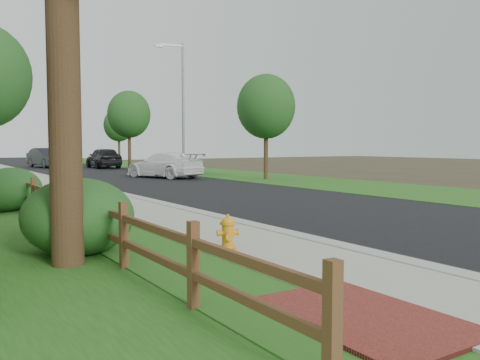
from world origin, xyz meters
TOP-DOWN VIEW (x-y plane):
  - ground at (0.00, 0.00)m, footprint 120.00×120.00m
  - road at (4.60, 35.00)m, footprint 8.00×90.00m
  - curb at (0.40, 35.00)m, footprint 0.40×90.00m
  - wet_gutter at (0.75, 35.00)m, footprint 0.50×90.00m
  - sidewalk at (-0.90, 35.00)m, footprint 2.20×90.00m
  - verge_far at (11.50, 35.00)m, footprint 6.00×90.00m
  - brick_patch at (-2.20, -1.00)m, footprint 1.60×2.40m
  - ranch_fence at (-3.60, 6.40)m, footprint 0.12×16.92m
  - fire_hydrant at (-1.70, 2.72)m, footprint 0.44×0.36m
  - white_suv at (6.28, 23.13)m, footprint 3.71×5.68m
  - dark_car_mid at (7.20, 37.66)m, footprint 2.33×5.24m
  - dark_car_far at (3.37, 41.23)m, footprint 2.67×5.38m
  - streetlight at (11.80, 32.12)m, footprint 2.31×0.69m
  - shrub_b at (-3.90, 4.33)m, footprint 2.43×2.43m
  - shrub_c at (-3.90, 11.88)m, footprint 2.25×2.25m
  - shrub_d at (-4.22, 11.50)m, footprint 2.53×2.53m
  - tree_near_right at (10.55, 18.65)m, footprint 3.33×3.33m
  - tree_mid_right at (9.00, 36.26)m, footprint 3.60×3.60m
  - tree_far_right at (11.72, 46.59)m, footprint 3.12×3.12m

SIDE VIEW (x-z plane):
  - ground at x=0.00m, z-range 0.00..0.00m
  - road at x=4.60m, z-range 0.00..0.02m
  - verge_far at x=11.50m, z-range 0.00..0.04m
  - wet_gutter at x=0.75m, z-range 0.02..0.02m
  - sidewalk at x=-0.90m, z-range 0.00..0.10m
  - brick_patch at x=-2.20m, z-range 0.00..0.11m
  - curb at x=0.40m, z-range 0.00..0.12m
  - fire_hydrant at x=-1.70m, z-range 0.07..0.75m
  - ranch_fence at x=-3.60m, z-range 0.07..1.17m
  - shrub_d at x=-4.22m, z-range 0.00..1.30m
  - shrub_c at x=-3.90m, z-range 0.00..1.31m
  - shrub_b at x=-3.90m, z-range 0.00..1.41m
  - white_suv at x=6.28m, z-range 0.02..1.55m
  - dark_car_far at x=3.37m, z-range 0.02..1.72m
  - dark_car_mid at x=7.20m, z-range 0.02..1.77m
  - tree_far_right at x=11.72m, z-range 1.15..6.90m
  - tree_near_right at x=10.55m, z-range 1.15..7.15m
  - tree_mid_right at x=9.00m, z-range 1.27..7.81m
  - streetlight at x=11.80m, z-range 0.67..10.75m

